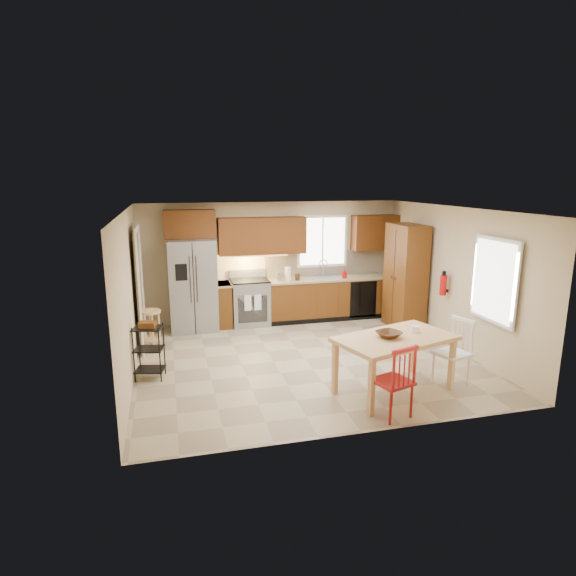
# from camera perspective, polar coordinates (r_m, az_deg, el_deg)

# --- Properties ---
(floor) EXTENTS (5.50, 5.50, 0.00)m
(floor) POSITION_cam_1_polar(r_m,az_deg,el_deg) (8.21, 1.99, -8.38)
(floor) COLOR tan
(floor) RESTS_ON ground
(ceiling) EXTENTS (5.50, 5.00, 0.02)m
(ceiling) POSITION_cam_1_polar(r_m,az_deg,el_deg) (7.67, 2.13, 9.31)
(ceiling) COLOR silver
(ceiling) RESTS_ON ground
(wall_back) EXTENTS (5.50, 0.02, 2.50)m
(wall_back) POSITION_cam_1_polar(r_m,az_deg,el_deg) (10.22, -1.86, 3.16)
(wall_back) COLOR #CCB793
(wall_back) RESTS_ON ground
(wall_front) EXTENTS (5.50, 0.02, 2.50)m
(wall_front) POSITION_cam_1_polar(r_m,az_deg,el_deg) (5.57, 9.28, -5.36)
(wall_front) COLOR #CCB793
(wall_front) RESTS_ON ground
(wall_left) EXTENTS (0.02, 5.00, 2.50)m
(wall_left) POSITION_cam_1_polar(r_m,az_deg,el_deg) (7.57, -18.37, -0.98)
(wall_left) COLOR #CCB793
(wall_left) RESTS_ON ground
(wall_right) EXTENTS (0.02, 5.00, 2.50)m
(wall_right) POSITION_cam_1_polar(r_m,az_deg,el_deg) (8.99, 19.13, 1.10)
(wall_right) COLOR #CCB793
(wall_right) RESTS_ON ground
(refrigerator) EXTENTS (0.92, 0.75, 1.82)m
(refrigerator) POSITION_cam_1_polar(r_m,az_deg,el_deg) (9.70, -11.22, 0.34)
(refrigerator) COLOR gray
(refrigerator) RESTS_ON floor
(range_stove) EXTENTS (0.76, 0.63, 0.92)m
(range_stove) POSITION_cam_1_polar(r_m,az_deg,el_deg) (9.98, -4.53, -1.75)
(range_stove) COLOR gray
(range_stove) RESTS_ON floor
(base_cabinet_narrow) EXTENTS (0.30, 0.60, 0.90)m
(base_cabinet_narrow) POSITION_cam_1_polar(r_m,az_deg,el_deg) (9.93, -7.67, -1.97)
(base_cabinet_narrow) COLOR #593110
(base_cabinet_narrow) RESTS_ON floor
(base_cabinet_run) EXTENTS (2.92, 0.60, 0.90)m
(base_cabinet_run) POSITION_cam_1_polar(r_m,az_deg,el_deg) (10.45, 5.45, -1.15)
(base_cabinet_run) COLOR #593110
(base_cabinet_run) RESTS_ON floor
(dishwasher) EXTENTS (0.60, 0.02, 0.78)m
(dishwasher) POSITION_cam_1_polar(r_m,az_deg,el_deg) (10.39, 8.90, -1.34)
(dishwasher) COLOR black
(dishwasher) RESTS_ON floor
(backsplash) EXTENTS (2.92, 0.03, 0.55)m
(backsplash) POSITION_cam_1_polar(r_m,az_deg,el_deg) (10.57, 5.02, 3.03)
(backsplash) COLOR beige
(backsplash) RESTS_ON wall_back
(upper_over_fridge) EXTENTS (1.00, 0.35, 0.55)m
(upper_over_fridge) POSITION_cam_1_polar(r_m,az_deg,el_deg) (9.72, -11.60, 7.45)
(upper_over_fridge) COLOR #592F0E
(upper_over_fridge) RESTS_ON wall_back
(upper_left_block) EXTENTS (1.80, 0.35, 0.75)m
(upper_left_block) POSITION_cam_1_polar(r_m,az_deg,el_deg) (9.92, -3.09, 6.20)
(upper_left_block) COLOR #592F0E
(upper_left_block) RESTS_ON wall_back
(upper_right_block) EXTENTS (1.00, 0.35, 0.75)m
(upper_right_block) POSITION_cam_1_polar(r_m,az_deg,el_deg) (10.68, 10.27, 6.50)
(upper_right_block) COLOR #592F0E
(upper_right_block) RESTS_ON wall_back
(window_back) EXTENTS (1.12, 0.04, 1.12)m
(window_back) POSITION_cam_1_polar(r_m,az_deg,el_deg) (10.43, 4.09, 5.55)
(window_back) COLOR white
(window_back) RESTS_ON wall_back
(sink) EXTENTS (0.62, 0.46, 0.16)m
(sink) POSITION_cam_1_polar(r_m,az_deg,el_deg) (10.30, 4.50, 0.99)
(sink) COLOR gray
(sink) RESTS_ON base_cabinet_run
(undercab_glow) EXTENTS (1.60, 0.30, 0.01)m
(undercab_glow) POSITION_cam_1_polar(r_m,az_deg,el_deg) (9.90, -4.74, 3.85)
(undercab_glow) COLOR #FFBF66
(undercab_glow) RESTS_ON wall_back
(soap_bottle) EXTENTS (0.09, 0.09, 0.19)m
(soap_bottle) POSITION_cam_1_polar(r_m,az_deg,el_deg) (10.31, 6.69, 1.72)
(soap_bottle) COLOR #AF0C0C
(soap_bottle) RESTS_ON base_cabinet_run
(paper_towel) EXTENTS (0.12, 0.12, 0.28)m
(paper_towel) POSITION_cam_1_polar(r_m,az_deg,el_deg) (9.98, -0.02, 1.70)
(paper_towel) COLOR white
(paper_towel) RESTS_ON base_cabinet_run
(canister_steel) EXTENTS (0.11, 0.11, 0.18)m
(canister_steel) POSITION_cam_1_polar(r_m,az_deg,el_deg) (9.95, -1.14, 1.36)
(canister_steel) COLOR gray
(canister_steel) RESTS_ON base_cabinet_run
(canister_wood) EXTENTS (0.10, 0.10, 0.14)m
(canister_wood) POSITION_cam_1_polar(r_m,az_deg,el_deg) (10.02, 1.13, 1.33)
(canister_wood) COLOR #4D2814
(canister_wood) RESTS_ON base_cabinet_run
(pantry) EXTENTS (0.50, 0.95, 2.10)m
(pantry) POSITION_cam_1_polar(r_m,az_deg,el_deg) (9.88, 13.72, 1.27)
(pantry) COLOR #593110
(pantry) RESTS_ON floor
(fire_extinguisher) EXTENTS (0.12, 0.12, 0.36)m
(fire_extinguisher) POSITION_cam_1_polar(r_m,az_deg,el_deg) (9.08, 17.92, 0.33)
(fire_extinguisher) COLOR #AF0C0C
(fire_extinguisher) RESTS_ON wall_right
(window_right) EXTENTS (0.04, 1.02, 1.32)m
(window_right) POSITION_cam_1_polar(r_m,az_deg,el_deg) (8.00, 23.28, 0.81)
(window_right) COLOR white
(window_right) RESTS_ON wall_right
(doorway) EXTENTS (0.04, 0.95, 2.10)m
(doorway) POSITION_cam_1_polar(r_m,az_deg,el_deg) (8.87, -17.22, -0.25)
(doorway) COLOR #8C7A59
(doorway) RESTS_ON wall_left
(dining_table) EXTENTS (1.85, 1.37, 0.81)m
(dining_table) POSITION_cam_1_polar(r_m,az_deg,el_deg) (7.05, 12.45, -8.87)
(dining_table) COLOR tan
(dining_table) RESTS_ON floor
(chair_red) EXTENTS (0.57, 0.57, 0.97)m
(chair_red) POSITION_cam_1_polar(r_m,az_deg,el_deg) (6.33, 12.25, -10.61)
(chair_red) COLOR #AF1C1B
(chair_red) RESTS_ON floor
(chair_white) EXTENTS (0.57, 0.57, 0.97)m
(chair_white) POSITION_cam_1_polar(r_m,az_deg,el_deg) (7.51, 18.86, -7.21)
(chair_white) COLOR white
(chair_white) RESTS_ON floor
(table_bowl) EXTENTS (0.42, 0.42, 0.08)m
(table_bowl) POSITION_cam_1_polar(r_m,az_deg,el_deg) (6.86, 11.84, -5.77)
(table_bowl) COLOR #4D2814
(table_bowl) RESTS_ON dining_table
(table_jar) EXTENTS (0.16, 0.16, 0.15)m
(table_jar) POSITION_cam_1_polar(r_m,az_deg,el_deg) (7.15, 14.86, -4.91)
(table_jar) COLOR white
(table_jar) RESTS_ON dining_table
(bar_stool) EXTENTS (0.36, 0.36, 0.74)m
(bar_stool) POSITION_cam_1_polar(r_m,az_deg,el_deg) (8.77, -15.89, -4.91)
(bar_stool) COLOR tan
(bar_stool) RESTS_ON floor
(utility_cart) EXTENTS (0.49, 0.41, 0.85)m
(utility_cart) POSITION_cam_1_polar(r_m,az_deg,el_deg) (7.60, -16.13, -7.28)
(utility_cart) COLOR black
(utility_cart) RESTS_ON floor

